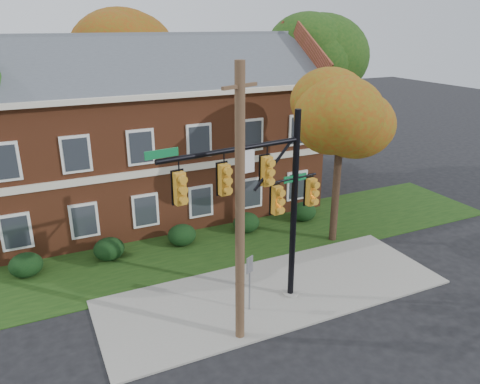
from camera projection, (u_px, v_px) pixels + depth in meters
name	position (u px, v px, depth m)	size (l,w,h in m)	color
ground	(287.00, 305.00, 18.09)	(120.00, 120.00, 0.00)	black
sidewalk	(275.00, 291.00, 18.92)	(14.00, 5.00, 0.08)	gray
grass_strip	(225.00, 242.00, 23.18)	(30.00, 6.00, 0.04)	#193811
apartment_building	(148.00, 124.00, 25.73)	(18.80, 8.80, 9.74)	brown
hedge_far_left	(26.00, 265.00, 19.99)	(1.40, 1.26, 1.05)	black
hedge_left	(109.00, 249.00, 21.39)	(1.40, 1.26, 1.05)	black
hedge_center	(182.00, 235.00, 22.80)	(1.40, 1.26, 1.05)	black
hedge_right	(246.00, 223.00, 24.20)	(1.40, 1.26, 1.05)	black
hedge_far_right	(304.00, 212.00, 25.60)	(1.40, 1.26, 1.05)	black
tree_near_right	(348.00, 107.00, 21.18)	(4.50, 4.25, 8.58)	black
tree_right_rear	(315.00, 58.00, 29.92)	(6.30, 5.95, 10.62)	black
tree_far_rear	(133.00, 45.00, 31.60)	(6.84, 6.46, 11.52)	black
traffic_signal	(265.00, 193.00, 16.40)	(6.67, 1.07, 7.48)	gray
utility_pole	(240.00, 212.00, 14.61)	(1.37, 0.67, 9.32)	brown
sign_post	(250.00, 275.00, 17.18)	(0.32, 0.18, 2.30)	slate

